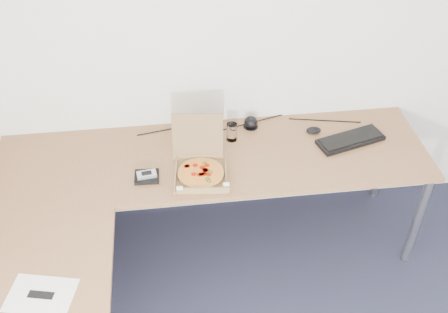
{
  "coord_description": "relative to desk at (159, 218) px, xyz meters",
  "views": [
    {
      "loc": [
        -0.73,
        -0.95,
        2.68
      ],
      "look_at": [
        -0.45,
        1.28,
        0.82
      ],
      "focal_mm": 42.56,
      "sensor_mm": 36.0,
      "label": 1
    }
  ],
  "objects": [
    {
      "name": "keyboard",
      "position": [
        1.15,
        0.46,
        0.04
      ],
      "size": [
        0.43,
        0.25,
        0.03
      ],
      "primitive_type": "cube",
      "rotation": [
        0.0,
        0.0,
        0.28
      ],
      "color": "black",
      "rests_on": "desk"
    },
    {
      "name": "phone",
      "position": [
        -0.06,
        0.27,
        0.06
      ],
      "size": [
        0.11,
        0.07,
        0.02
      ],
      "primitive_type": "cube",
      "rotation": [
        0.0,
        0.0,
        0.13
      ],
      "color": "#B2B5BA",
      "rests_on": "wallet"
    },
    {
      "name": "pizza_box",
      "position": [
        0.24,
        0.28,
        0.06
      ],
      "size": [
        0.28,
        0.33,
        0.29
      ],
      "rotation": [
        0.0,
        0.0,
        -0.11
      ],
      "color": "#997648",
      "rests_on": "desk"
    },
    {
      "name": "desk",
      "position": [
        0.0,
        0.0,
        0.0
      ],
      "size": [
        2.5,
        2.2,
        0.73
      ],
      "color": "#96663E",
      "rests_on": "ground"
    },
    {
      "name": "paper_sheet",
      "position": [
        -0.53,
        -0.43,
        0.03
      ],
      "size": [
        0.33,
        0.27,
        0.0
      ],
      "primitive_type": "cube",
      "rotation": [
        0.0,
        0.0,
        -0.23
      ],
      "color": "white",
      "rests_on": "desk"
    },
    {
      "name": "cable_bundle",
      "position": [
        0.55,
        0.71,
        0.03
      ],
      "size": [
        0.67,
        0.14,
        0.01
      ],
      "primitive_type": null,
      "rotation": [
        0.0,
        0.0,
        0.14
      ],
      "color": "black",
      "rests_on": "desk"
    },
    {
      "name": "dome_speaker",
      "position": [
        0.59,
        0.68,
        0.07
      ],
      "size": [
        0.09,
        0.09,
        0.08
      ],
      "primitive_type": "ellipsoid",
      "color": "black",
      "rests_on": "desk"
    },
    {
      "name": "wallet",
      "position": [
        -0.06,
        0.28,
        0.04
      ],
      "size": [
        0.14,
        0.12,
        0.02
      ],
      "primitive_type": "cube",
      "rotation": [
        0.0,
        0.0,
        -0.04
      ],
      "color": "black",
      "rests_on": "desk"
    },
    {
      "name": "mouse",
      "position": [
        0.96,
        0.58,
        0.05
      ],
      "size": [
        0.1,
        0.07,
        0.03
      ],
      "primitive_type": "ellipsoid",
      "rotation": [
        0.0,
        0.0,
        0.06
      ],
      "color": "black",
      "rests_on": "desk"
    },
    {
      "name": "drinking_glass",
      "position": [
        0.45,
        0.57,
        0.09
      ],
      "size": [
        0.06,
        0.06,
        0.11
      ],
      "primitive_type": "cylinder",
      "color": "silver",
      "rests_on": "desk"
    },
    {
      "name": "room_shell",
      "position": [
        0.82,
        -0.97,
        0.55
      ],
      "size": [
        3.5,
        3.5,
        2.5
      ],
      "primitive_type": null,
      "color": "white",
      "rests_on": "ground"
    }
  ]
}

